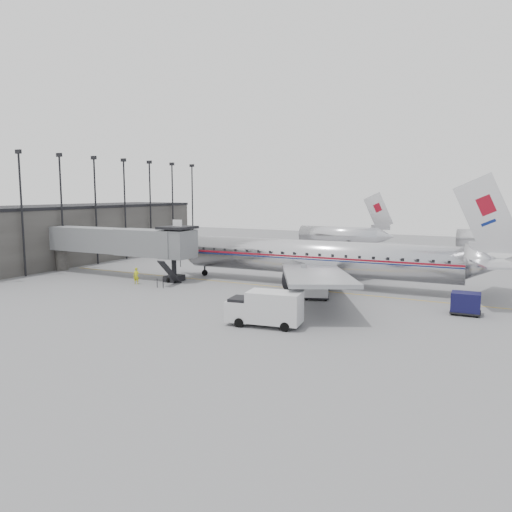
{
  "coord_description": "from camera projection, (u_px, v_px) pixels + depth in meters",
  "views": [
    {
      "loc": [
        25.11,
        -42.53,
        10.29
      ],
      "look_at": [
        0.0,
        6.19,
        3.2
      ],
      "focal_mm": 35.0,
      "sensor_mm": 36.0,
      "label": 1
    }
  ],
  "objects": [
    {
      "name": "baggage_cart_navy",
      "position": [
        466.0,
        303.0,
        41.86
      ],
      "size": [
        2.47,
        1.92,
        1.89
      ],
      "rotation": [
        0.0,
        0.0,
        0.03
      ],
      "color": "#0F0E38",
      "rests_on": "ground"
    },
    {
      "name": "ramp_worker",
      "position": [
        136.0,
        276.0,
        55.74
      ],
      "size": [
        0.77,
        0.59,
        1.87
      ],
      "primitive_type": "imported",
      "rotation": [
        0.0,
        0.0,
        0.24
      ],
      "color": "#BCC216",
      "rests_on": "ground"
    },
    {
      "name": "ground",
      "position": [
        228.0,
        294.0,
        50.22
      ],
      "size": [
        160.0,
        160.0,
        0.0
      ],
      "primitive_type": "plane",
      "color": "slate",
      "rests_on": "ground"
    },
    {
      "name": "distant_aircraft_near",
      "position": [
        340.0,
        235.0,
        87.71
      ],
      "size": [
        16.39,
        3.2,
        10.26
      ],
      "color": "silver",
      "rests_on": "ground"
    },
    {
      "name": "baggage_cart_white",
      "position": [
        316.0,
        289.0,
        47.91
      ],
      "size": [
        2.86,
        2.52,
        1.87
      ],
      "rotation": [
        0.0,
        0.0,
        0.34
      ],
      "color": "silver",
      "rests_on": "ground"
    },
    {
      "name": "terminal",
      "position": [
        64.0,
        234.0,
        73.97
      ],
      "size": [
        12.0,
        46.0,
        8.0
      ],
      "primitive_type": "cube",
      "color": "#383633",
      "rests_on": "ground"
    },
    {
      "name": "apron_line",
      "position": [
        280.0,
        287.0,
        54.15
      ],
      "size": [
        60.0,
        0.15,
        0.01
      ],
      "primitive_type": "cube",
      "rotation": [
        0.0,
        0.0,
        1.57
      ],
      "color": "gold",
      "rests_on": "ground"
    },
    {
      "name": "distant_aircraft_mid",
      "position": [
        505.0,
        239.0,
        79.42
      ],
      "size": [
        16.39,
        3.2,
        10.26
      ],
      "color": "silver",
      "rests_on": "ground"
    },
    {
      "name": "service_van",
      "position": [
        265.0,
        308.0,
        38.29
      ],
      "size": [
        6.04,
        3.0,
        2.73
      ],
      "rotation": [
        0.0,
        0.0,
        0.14
      ],
      "color": "silver",
      "rests_on": "ground"
    },
    {
      "name": "floodlight_masts",
      "position": [
        111.0,
        205.0,
        73.11
      ],
      "size": [
        0.9,
        42.25,
        15.25
      ],
      "color": "black",
      "rests_on": "ground"
    },
    {
      "name": "airliner",
      "position": [
        323.0,
        258.0,
        54.71
      ],
      "size": [
        38.49,
        35.64,
        12.17
      ],
      "rotation": [
        0.0,
        0.0,
        0.03
      ],
      "color": "silver",
      "rests_on": "ground"
    },
    {
      "name": "jet_bridge",
      "position": [
        125.0,
        242.0,
        60.49
      ],
      "size": [
        21.0,
        6.2,
        7.1
      ],
      "color": "slate",
      "rests_on": "ground"
    }
  ]
}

